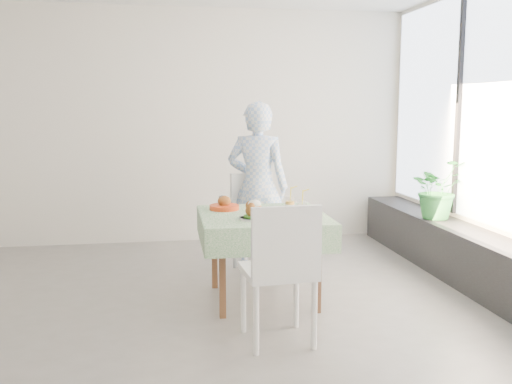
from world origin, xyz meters
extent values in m
plane|color=slate|center=(0.00, 0.00, 0.00)|extent=(6.00, 6.00, 0.00)
cube|color=silver|center=(0.00, 2.50, 1.40)|extent=(6.00, 0.02, 2.80)
cube|color=silver|center=(0.00, -2.50, 1.40)|extent=(6.00, 0.02, 2.80)
cube|color=black|center=(2.80, 0.00, 0.25)|extent=(0.40, 4.80, 0.50)
cube|color=brown|center=(0.84, 0.19, 0.71)|extent=(0.91, 0.91, 0.04)
cube|color=silver|center=(0.84, 0.19, 0.74)|extent=(1.05, 1.05, 0.01)
cube|color=white|center=(0.97, 1.06, 0.49)|extent=(0.57, 0.57, 0.04)
cube|color=white|center=(0.91, 1.26, 0.74)|extent=(0.45, 0.17, 0.46)
cube|color=white|center=(0.79, -0.68, 0.50)|extent=(0.50, 0.50, 0.04)
cube|color=white|center=(0.80, -0.89, 0.76)|extent=(0.47, 0.08, 0.47)
imported|color=#94B8ED|center=(0.95, 1.12, 0.84)|extent=(0.72, 0.60, 1.69)
cylinder|color=white|center=(0.77, -0.03, 0.75)|extent=(0.31, 0.31, 0.02)
cylinder|color=#1E5515|center=(0.73, -0.03, 0.77)|extent=(0.17, 0.17, 0.02)
ellipsoid|color=#955824|center=(0.73, -0.03, 0.82)|extent=(0.14, 0.13, 0.11)
ellipsoid|color=white|center=(0.73, -0.03, 0.87)|extent=(0.10, 0.10, 0.07)
cylinder|color=#9B190F|center=(0.86, -0.04, 0.77)|extent=(0.05, 0.05, 0.03)
cylinder|color=white|center=(1.09, 0.26, 0.80)|extent=(0.08, 0.08, 0.12)
cylinder|color=#FFA215|center=(1.09, 0.26, 0.79)|extent=(0.08, 0.08, 0.09)
cylinder|color=white|center=(1.09, 0.26, 0.87)|extent=(0.09, 0.09, 0.01)
cylinder|color=yellow|center=(1.09, 0.26, 0.91)|extent=(0.01, 0.03, 0.17)
cylinder|color=white|center=(1.14, 0.07, 0.80)|extent=(0.09, 0.09, 0.12)
cylinder|color=beige|center=(1.14, 0.07, 0.79)|extent=(0.08, 0.08, 0.09)
cylinder|color=white|center=(1.14, 0.07, 0.87)|extent=(0.09, 0.09, 0.01)
cylinder|color=yellow|center=(1.15, 0.07, 0.91)|extent=(0.01, 0.03, 0.17)
cylinder|color=#C13813|center=(0.54, 0.46, 0.76)|extent=(0.26, 0.26, 0.04)
cylinder|color=white|center=(0.54, 0.46, 0.77)|extent=(0.22, 0.22, 0.01)
ellipsoid|color=#955824|center=(0.54, 0.46, 0.82)|extent=(0.11, 0.11, 0.10)
imported|color=#256F34|center=(2.78, 0.93, 0.81)|extent=(0.65, 0.59, 0.61)
camera|label=1|loc=(0.01, -4.43, 1.63)|focal=40.00mm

